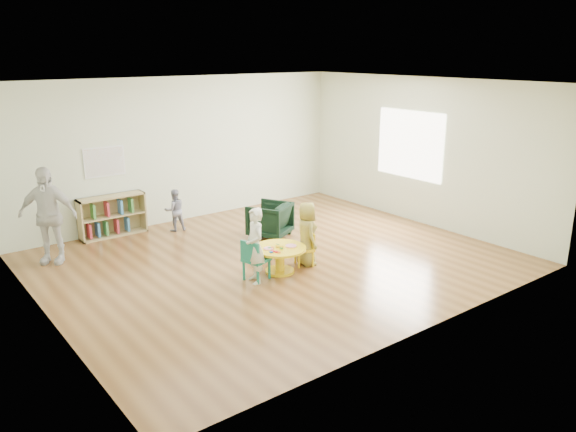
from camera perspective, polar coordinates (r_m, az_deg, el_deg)
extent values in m
plane|color=brown|center=(9.12, -1.26, -4.50)|extent=(7.00, 7.00, 0.00)
cube|color=silver|center=(8.53, -1.38, 13.02)|extent=(7.00, 6.00, 0.10)
cube|color=beige|center=(11.23, -10.49, 6.66)|extent=(7.00, 0.10, 2.80)
cube|color=beige|center=(6.61, 14.28, -0.43)|extent=(7.00, 0.10, 2.80)
cube|color=beige|center=(7.27, -24.12, 0.15)|extent=(0.10, 6.00, 2.80)
cube|color=beige|center=(11.11, 13.48, 6.38)|extent=(0.10, 6.00, 2.80)
cube|color=white|center=(11.26, 12.26, 7.11)|extent=(0.02, 1.60, 1.30)
cylinder|color=yellow|center=(8.58, -0.84, -4.57)|extent=(0.14, 0.14, 0.37)
cylinder|color=yellow|center=(8.64, -0.84, -5.59)|extent=(0.45, 0.45, 0.04)
cylinder|color=yellow|center=(8.51, -0.85, -3.31)|extent=(0.80, 0.80, 0.04)
cylinder|color=pink|center=(8.44, -2.00, -3.31)|extent=(0.15, 0.15, 0.02)
cylinder|color=pink|center=(8.54, 0.30, -3.05)|extent=(0.17, 0.17, 0.02)
cylinder|color=yellow|center=(8.47, -0.87, -3.11)|extent=(0.08, 0.13, 0.04)
cylinder|color=#15772E|center=(8.40, -0.69, -3.29)|extent=(0.04, 0.05, 0.02)
cylinder|color=#15772E|center=(8.55, -1.05, -2.93)|extent=(0.04, 0.05, 0.02)
cube|color=red|center=(8.32, -1.52, -3.59)|extent=(0.05, 0.06, 0.02)
cube|color=orange|center=(8.27, -0.96, -3.70)|extent=(0.06, 0.06, 0.02)
cube|color=#1747AF|center=(8.28, -1.73, -3.68)|extent=(0.05, 0.06, 0.02)
cube|color=#15772E|center=(8.44, -1.89, -3.28)|extent=(0.06, 0.06, 0.02)
cube|color=red|center=(8.29, -1.15, -3.65)|extent=(0.07, 0.07, 0.02)
cube|color=orange|center=(8.46, -1.60, -3.24)|extent=(0.07, 0.07, 0.02)
cube|color=#167D65|center=(8.28, -3.22, -4.43)|extent=(0.41, 0.41, 0.04)
cube|color=#167D65|center=(8.12, -3.90, -3.62)|extent=(0.12, 0.33, 0.29)
cylinder|color=#167D65|center=(8.33, -4.51, -5.57)|extent=(0.04, 0.04, 0.29)
cylinder|color=#167D65|center=(8.17, -3.08, -6.00)|extent=(0.04, 0.04, 0.29)
cylinder|color=#167D65|center=(8.52, -3.33, -5.03)|extent=(0.04, 0.04, 0.29)
cylinder|color=#167D65|center=(8.36, -1.91, -5.44)|extent=(0.04, 0.04, 0.29)
cube|color=yellow|center=(8.84, 1.65, -3.35)|extent=(0.38, 0.38, 0.04)
cube|color=yellow|center=(8.82, 2.44, -2.41)|extent=(0.14, 0.27, 0.25)
cylinder|color=yellow|center=(8.81, 2.56, -4.41)|extent=(0.03, 0.03, 0.25)
cylinder|color=yellow|center=(9.02, 2.15, -3.91)|extent=(0.03, 0.03, 0.25)
cylinder|color=yellow|center=(8.75, 1.12, -4.54)|extent=(0.03, 0.03, 0.25)
cylinder|color=yellow|center=(8.96, 0.74, -4.03)|extent=(0.03, 0.03, 0.25)
cube|color=tan|center=(10.51, -20.37, -0.53)|extent=(0.03, 0.30, 0.75)
cube|color=tan|center=(10.88, -14.53, 0.55)|extent=(0.03, 0.30, 0.75)
cube|color=tan|center=(10.78, -17.24, -1.82)|extent=(1.20, 0.30, 0.03)
cube|color=tan|center=(10.59, -17.57, 1.89)|extent=(1.20, 0.30, 0.03)
cube|color=tan|center=(10.68, -17.40, 0.02)|extent=(1.14, 0.28, 0.03)
cube|color=tan|center=(10.81, -17.67, 0.19)|extent=(1.20, 0.02, 0.75)
cube|color=#BA3142|center=(10.58, -19.54, -1.44)|extent=(0.04, 0.18, 0.26)
cube|color=#3781C0|center=(10.63, -18.78, -1.29)|extent=(0.04, 0.18, 0.26)
cube|color=#479243|center=(10.67, -18.02, -1.15)|extent=(0.04, 0.18, 0.26)
cube|color=#BA3142|center=(10.73, -17.03, -0.96)|extent=(0.04, 0.18, 0.26)
cube|color=#3781C0|center=(10.80, -16.04, -0.77)|extent=(0.04, 0.18, 0.26)
cube|color=#479243|center=(10.52, -19.21, 0.45)|extent=(0.04, 0.18, 0.26)
cube|color=#BA3142|center=(10.59, -17.94, 0.68)|extent=(0.04, 0.18, 0.26)
cube|color=#3781C0|center=(10.67, -16.68, 0.91)|extent=(0.04, 0.18, 0.26)
cube|color=#479243|center=(10.74, -15.69, 1.09)|extent=(0.04, 0.18, 0.26)
cube|color=white|center=(10.60, -18.15, 5.27)|extent=(0.74, 0.01, 0.54)
cube|color=#FA4934|center=(10.60, -18.14, 5.26)|extent=(0.70, 0.00, 0.50)
imported|color=black|center=(10.17, -1.86, -0.38)|extent=(0.91, 0.92, 0.63)
imported|color=white|center=(8.11, -3.38, -3.03)|extent=(0.35, 0.46, 1.12)
imported|color=yellow|center=(8.79, 1.91, -1.81)|extent=(0.46, 0.57, 1.01)
imported|color=#1C2146|center=(10.68, -11.44, 0.59)|extent=(0.44, 0.37, 0.80)
imported|color=silver|center=(9.58, -23.23, 0.07)|extent=(0.96, 0.86, 1.56)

